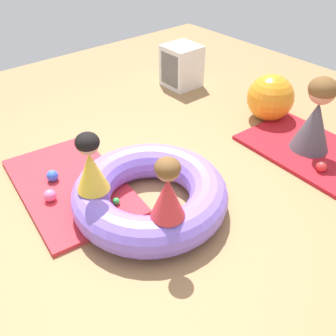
# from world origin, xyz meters

# --- Properties ---
(ground_plane) EXTENTS (8.00, 8.00, 0.00)m
(ground_plane) POSITION_xyz_m (0.00, 0.00, 0.00)
(ground_plane) COLOR #9E7549
(gym_mat_front) EXTENTS (1.55, 1.05, 0.04)m
(gym_mat_front) POSITION_xyz_m (-0.83, -0.42, 0.02)
(gym_mat_front) COLOR red
(gym_mat_front) RESTS_ON ground
(gym_mat_far_left) EXTENTS (1.35, 0.99, 0.04)m
(gym_mat_far_left) POSITION_xyz_m (0.24, 1.79, 0.02)
(gym_mat_far_left) COLOR #B21923
(gym_mat_far_left) RESTS_ON ground
(inflatable_cushion) EXTENTS (1.32, 1.32, 0.33)m
(inflatable_cushion) POSITION_xyz_m (-0.12, -0.04, 0.16)
(inflatable_cushion) COLOR #8466E0
(inflatable_cushion) RESTS_ON ground
(child_in_yellow) EXTENTS (0.36, 0.36, 0.51)m
(child_in_yellow) POSITION_xyz_m (-0.31, -0.46, 0.57)
(child_in_yellow) COLOR yellow
(child_in_yellow) RESTS_ON inflatable_cushion
(child_in_red) EXTENTS (0.36, 0.36, 0.50)m
(child_in_red) POSITION_xyz_m (0.31, -0.20, 0.57)
(child_in_red) COLOR red
(child_in_red) RESTS_ON inflatable_cushion
(adult_seated) EXTENTS (0.50, 0.50, 0.78)m
(adult_seated) POSITION_xyz_m (0.24, 1.79, 0.42)
(adult_seated) COLOR #4C4751
(adult_seated) RESTS_ON gym_mat_far_left
(play_ball_blue) EXTENTS (0.11, 0.11, 0.11)m
(play_ball_blue) POSITION_xyz_m (-0.98, -0.52, 0.09)
(play_ball_blue) COLOR blue
(play_ball_blue) RESTS_ON gym_mat_front
(play_ball_red) EXTENTS (0.10, 0.10, 0.10)m
(play_ball_red) POSITION_xyz_m (0.55, 1.52, 0.09)
(play_ball_red) COLOR red
(play_ball_red) RESTS_ON gym_mat_far_left
(play_ball_green) EXTENTS (0.06, 0.06, 0.06)m
(play_ball_green) POSITION_xyz_m (-0.32, -0.26, 0.07)
(play_ball_green) COLOR green
(play_ball_green) RESTS_ON gym_mat_front
(play_ball_pink) EXTENTS (0.11, 0.11, 0.11)m
(play_ball_pink) POSITION_xyz_m (-0.73, -0.67, 0.09)
(play_ball_pink) COLOR pink
(play_ball_pink) RESTS_ON gym_mat_front
(exercise_ball_large) EXTENTS (0.54, 0.54, 0.54)m
(exercise_ball_large) POSITION_xyz_m (-0.48, 2.03, 0.27)
(exercise_ball_large) COLOR orange
(exercise_ball_large) RESTS_ON ground
(storage_cube) EXTENTS (0.44, 0.44, 0.56)m
(storage_cube) POSITION_xyz_m (-1.86, 1.85, 0.28)
(storage_cube) COLOR silver
(storage_cube) RESTS_ON ground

